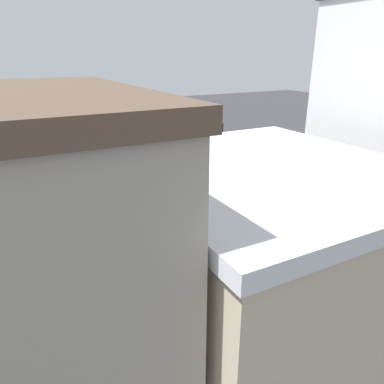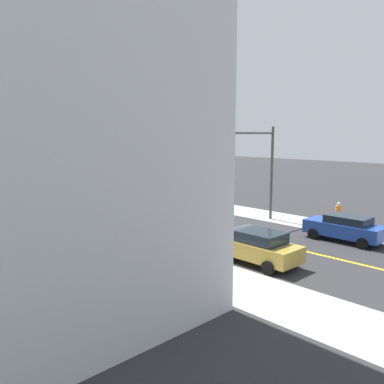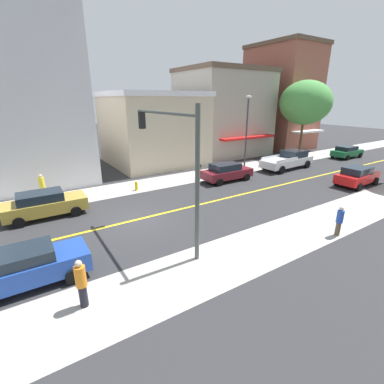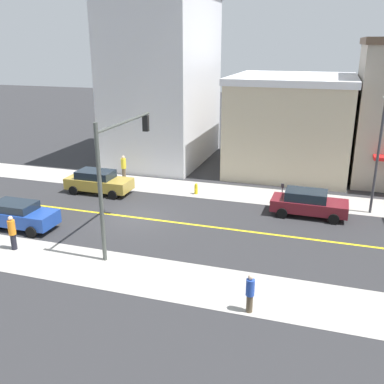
% 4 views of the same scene
% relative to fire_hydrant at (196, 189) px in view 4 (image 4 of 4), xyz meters
% --- Properties ---
extents(ground_plane, '(140.00, 140.00, 0.00)m').
position_rel_fire_hydrant_xyz_m(ground_plane, '(5.30, -2.15, -0.38)').
color(ground_plane, '#2D2D30').
extents(sidewalk_left, '(3.42, 126.00, 0.01)m').
position_rel_fire_hydrant_xyz_m(sidewalk_left, '(-0.97, -2.15, -0.38)').
color(sidewalk_left, '#ADA8A0').
rests_on(sidewalk_left, ground).
extents(sidewalk_right, '(3.42, 126.00, 0.01)m').
position_rel_fire_hydrant_xyz_m(sidewalk_right, '(11.56, -2.15, -0.38)').
color(sidewalk_right, '#ADA8A0').
rests_on(sidewalk_right, ground).
extents(road_centerline_stripe, '(0.20, 126.00, 0.00)m').
position_rel_fire_hydrant_xyz_m(road_centerline_stripe, '(5.30, -2.15, -0.38)').
color(road_centerline_stripe, yellow).
rests_on(road_centerline_stripe, ground).
extents(pale_office_building, '(11.51, 7.67, 14.22)m').
position_rel_fire_hydrant_xyz_m(pale_office_building, '(-8.50, -5.58, 6.75)').
color(pale_office_building, silver).
rests_on(pale_office_building, ground).
extents(tan_rowhouse, '(10.44, 9.52, 7.64)m').
position_rel_fire_hydrant_xyz_m(tan_rowhouse, '(-8.50, 5.47, 3.45)').
color(tan_rowhouse, beige).
rests_on(tan_rowhouse, ground).
extents(fire_hydrant, '(0.44, 0.24, 0.77)m').
position_rel_fire_hydrant_xyz_m(fire_hydrant, '(0.00, 0.00, 0.00)').
color(fire_hydrant, yellow).
rests_on(fire_hydrant, ground).
extents(parking_meter, '(0.12, 0.18, 1.40)m').
position_rel_fire_hydrant_xyz_m(parking_meter, '(0.23, 5.97, 0.54)').
color(parking_meter, '#4C4C51').
rests_on(parking_meter, ground).
extents(traffic_light_mast, '(6.03, 0.32, 6.77)m').
position_rel_fire_hydrant_xyz_m(traffic_light_mast, '(8.93, -1.38, 4.19)').
color(traffic_light_mast, '#474C47').
rests_on(traffic_light_mast, ground).
extents(street_lamp, '(0.70, 0.36, 7.23)m').
position_rel_fire_hydrant_xyz_m(street_lamp, '(0.11, 11.44, 4.02)').
color(street_lamp, '#38383D').
rests_on(street_lamp, ground).
extents(maroon_sedan_left_curb, '(2.14, 4.56, 1.59)m').
position_rel_fire_hydrant_xyz_m(maroon_sedan_left_curb, '(1.81, 7.72, 0.44)').
color(maroon_sedan_left_curb, maroon).
rests_on(maroon_sedan_left_curb, ground).
extents(blue_sedan_right_curb, '(1.98, 4.42, 1.54)m').
position_rel_fire_hydrant_xyz_m(blue_sedan_right_curb, '(8.75, -7.94, 0.44)').
color(blue_sedan_right_curb, '#1E429E').
rests_on(blue_sedan_right_curb, ground).
extents(gold_sedan_left_curb, '(2.09, 4.63, 1.61)m').
position_rel_fire_hydrant_xyz_m(gold_sedan_left_curb, '(1.86, -6.63, 0.46)').
color(gold_sedan_left_curb, '#B29338').
rests_on(gold_sedan_left_curb, ground).
extents(pedestrian_blue_shirt, '(0.34, 0.34, 1.65)m').
position_rel_fire_hydrant_xyz_m(pedestrian_blue_shirt, '(12.95, 6.17, 0.49)').
color(pedestrian_blue_shirt, brown).
rests_on(pedestrian_blue_shirt, ground).
extents(pedestrian_orange_shirt, '(0.38, 0.38, 1.84)m').
position_rel_fire_hydrant_xyz_m(pedestrian_orange_shirt, '(11.13, -6.39, 0.59)').
color(pedestrian_orange_shirt, black).
rests_on(pedestrian_orange_shirt, ground).
extents(pedestrian_yellow_shirt, '(0.40, 0.40, 1.86)m').
position_rel_fire_hydrant_xyz_m(pedestrian_yellow_shirt, '(-1.74, -6.41, 0.60)').
color(pedestrian_yellow_shirt, brown).
rests_on(pedestrian_yellow_shirt, ground).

